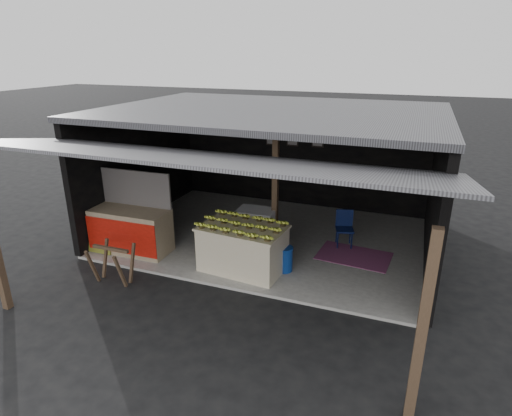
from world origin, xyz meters
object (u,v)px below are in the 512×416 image
at_px(neighbor_stall, 131,228).
at_px(sawhorse, 112,261).
at_px(plastic_chair, 344,225).
at_px(banana_table, 243,248).
at_px(water_barrel, 284,260).
at_px(white_crate, 256,229).

distance_m(neighbor_stall, sawhorse, 1.31).
bearing_deg(neighbor_stall, plastic_chair, 22.87).
relative_size(banana_table, water_barrel, 3.66).
bearing_deg(plastic_chair, water_barrel, -134.27).
xyz_separation_m(white_crate, plastic_chair, (1.78, 0.85, 0.02)).
bearing_deg(plastic_chair, white_crate, -170.11).
xyz_separation_m(white_crate, neighbor_stall, (-2.49, -1.07, 0.07)).
relative_size(white_crate, plastic_chair, 1.11).
bearing_deg(white_crate, neighbor_stall, -157.47).
distance_m(banana_table, white_crate, 1.03).
relative_size(sawhorse, water_barrel, 1.62).
distance_m(banana_table, water_barrel, 0.86).
bearing_deg(water_barrel, neighbor_stall, -175.05).
relative_size(neighbor_stall, sawhorse, 2.26).
bearing_deg(sawhorse, banana_table, 29.67).
xyz_separation_m(neighbor_stall, sawhorse, (0.44, -1.23, -0.10)).
xyz_separation_m(sawhorse, plastic_chair, (3.82, 3.15, 0.06)).
distance_m(sawhorse, water_barrel, 3.31).
bearing_deg(water_barrel, plastic_chair, 61.45).
height_order(white_crate, neighbor_stall, neighbor_stall).
distance_m(white_crate, plastic_chair, 1.97).
distance_m(white_crate, sawhorse, 3.08).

